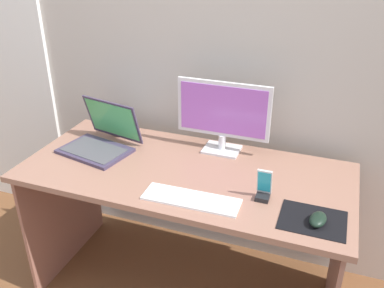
% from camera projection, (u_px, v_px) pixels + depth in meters
% --- Properties ---
extents(ground_plane, '(8.00, 8.00, 0.00)m').
position_uv_depth(ground_plane, '(186.00, 287.00, 2.26)').
color(ground_plane, brown).
extents(wall_back, '(6.00, 0.04, 2.50)m').
position_uv_depth(wall_back, '(216.00, 38.00, 2.06)').
color(wall_back, '#B5ADA4').
rests_on(wall_back, ground_plane).
extents(desk, '(1.52, 0.69, 0.74)m').
position_uv_depth(desk, '(185.00, 196.00, 1.99)').
color(desk, '#916653').
rests_on(desk, ground_plane).
extents(monitor, '(0.46, 0.14, 0.36)m').
position_uv_depth(monitor, '(223.00, 115.00, 2.00)').
color(monitor, silver).
rests_on(monitor, desk).
extents(laptop, '(0.39, 0.36, 0.23)m').
position_uv_depth(laptop, '(101.00, 140.00, 2.09)').
color(laptop, '#3D334D').
rests_on(laptop, desk).
extents(fishbowl, '(0.15, 0.15, 0.15)m').
position_uv_depth(fishbowl, '(121.00, 121.00, 2.24)').
color(fishbowl, silver).
rests_on(fishbowl, desk).
extents(keyboard_external, '(0.41, 0.13, 0.01)m').
position_uv_depth(keyboard_external, '(191.00, 199.00, 1.70)').
color(keyboard_external, white).
rests_on(keyboard_external, desk).
extents(mousepad, '(0.25, 0.20, 0.00)m').
position_uv_depth(mousepad, '(313.00, 220.00, 1.58)').
color(mousepad, black).
rests_on(mousepad, desk).
extents(mouse, '(0.08, 0.11, 0.04)m').
position_uv_depth(mouse, '(318.00, 219.00, 1.56)').
color(mouse, black).
rests_on(mouse, mousepad).
extents(phone_in_dock, '(0.06, 0.06, 0.14)m').
position_uv_depth(phone_in_dock, '(264.00, 189.00, 1.69)').
color(phone_in_dock, black).
rests_on(phone_in_dock, desk).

